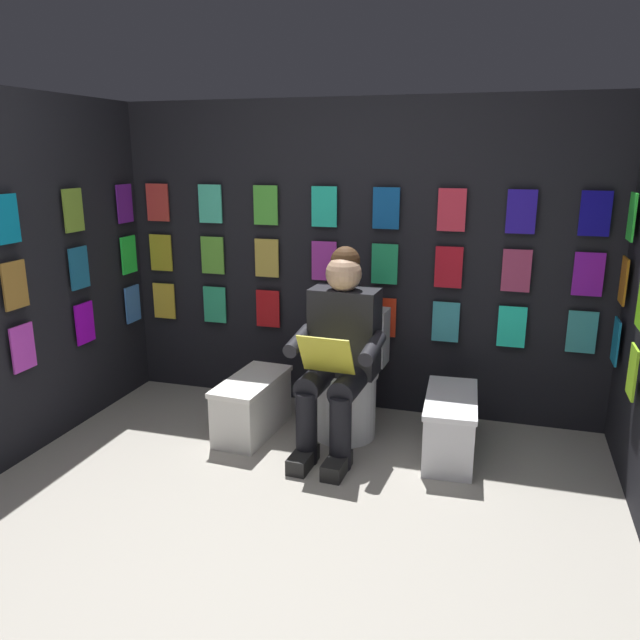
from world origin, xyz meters
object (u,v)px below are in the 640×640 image
at_px(person_reading, 338,351).
at_px(comic_longbox_near, 450,426).
at_px(toilet, 349,382).
at_px(comic_longbox_far, 252,405).

height_order(person_reading, comic_longbox_near, person_reading).
xyz_separation_m(toilet, person_reading, (0.01, 0.23, 0.27)).
relative_size(person_reading, comic_longbox_near, 1.81).
relative_size(toilet, comic_longbox_far, 1.19).
height_order(toilet, person_reading, person_reading).
bearing_deg(person_reading, comic_longbox_far, 0.33).
bearing_deg(toilet, person_reading, 90.39).
relative_size(toilet, person_reading, 0.65).
distance_m(toilet, comic_longbox_far, 0.62).
distance_m(toilet, person_reading, 0.35).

